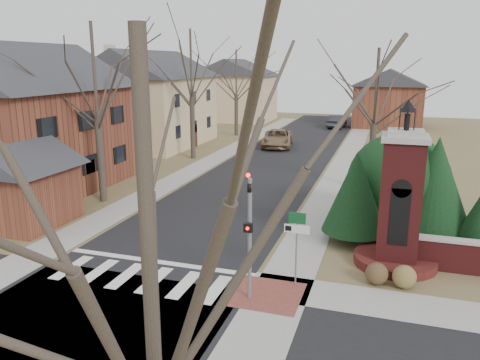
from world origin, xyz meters
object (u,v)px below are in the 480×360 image
at_px(brick_gate_monument, 399,212).
at_px(distant_car, 337,121).
at_px(sign_post, 297,234).
at_px(pickup_truck, 277,138).
at_px(traffic_signal_pole, 250,226).

bearing_deg(brick_gate_monument, distant_car, 99.64).
bearing_deg(sign_post, pickup_truck, 104.69).
xyz_separation_m(traffic_signal_pole, pickup_truck, (-5.90, 28.86, -1.78)).
height_order(brick_gate_monument, distant_car, brick_gate_monument).
bearing_deg(traffic_signal_pole, sign_post, 47.57).
bearing_deg(pickup_truck, brick_gate_monument, -75.68).
bearing_deg(pickup_truck, sign_post, -84.45).
bearing_deg(traffic_signal_pole, brick_gate_monument, 43.24).
xyz_separation_m(traffic_signal_pole, brick_gate_monument, (4.70, 4.42, -0.42)).
height_order(traffic_signal_pole, brick_gate_monument, brick_gate_monument).
distance_m(brick_gate_monument, pickup_truck, 26.67).
height_order(traffic_signal_pole, distant_car, traffic_signal_pole).
distance_m(pickup_truck, distant_car, 15.60).
xyz_separation_m(sign_post, brick_gate_monument, (3.41, 3.01, 0.22)).
relative_size(traffic_signal_pole, brick_gate_monument, 0.69).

